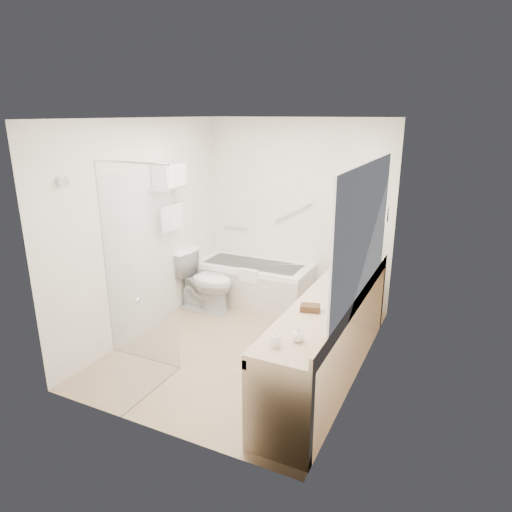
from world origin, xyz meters
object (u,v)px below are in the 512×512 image
at_px(bathtub, 253,282).
at_px(vanity_counter, 330,317).
at_px(toilet, 205,281).
at_px(amenity_basket, 310,308).
at_px(water_bottle_left, 356,262).

height_order(bathtub, vanity_counter, vanity_counter).
xyz_separation_m(vanity_counter, toilet, (-1.97, 0.85, -0.24)).
bearing_deg(amenity_basket, bathtub, 129.08).
relative_size(bathtub, toilet, 1.95).
relative_size(toilet, water_bottle_left, 3.76).
bearing_deg(vanity_counter, water_bottle_left, 89.26).
height_order(bathtub, water_bottle_left, water_bottle_left).
height_order(toilet, amenity_basket, amenity_basket).
bearing_deg(toilet, bathtub, -37.56).
bearing_deg(water_bottle_left, toilet, -178.62).
height_order(vanity_counter, amenity_basket, vanity_counter).
xyz_separation_m(vanity_counter, water_bottle_left, (0.01, 0.90, 0.31)).
height_order(toilet, water_bottle_left, water_bottle_left).
relative_size(vanity_counter, toilet, 3.29).
bearing_deg(toilet, water_bottle_left, -86.31).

